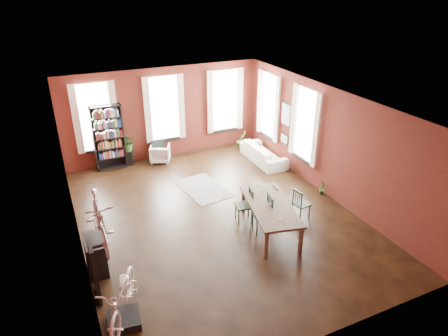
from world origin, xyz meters
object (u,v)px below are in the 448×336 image
plant_stand (130,158)px  white_armchair (160,153)px  bicycle_floor (120,279)px  cream_sofa (264,151)px  dining_table (270,218)px  console_table (96,255)px  bookshelf (109,138)px  dining_chair_c (301,204)px  dining_chair_a (262,214)px  dining_chair_b (244,205)px  bike_trainer (124,320)px  dining_chair_d (280,199)px

plant_stand → white_armchair: bearing=-11.2°
bicycle_floor → cream_sofa: bearing=65.3°
dining_table → bicycle_floor: 4.34m
console_table → bicycle_floor: 1.93m
bookshelf → cream_sofa: (4.95, -1.70, -0.69)m
dining_chair_c → dining_chair_a: bearing=86.4°
dining_chair_b → white_armchair: (-0.94, 4.59, -0.13)m
bike_trainer → dining_chair_c: bearing=18.2°
white_armchair → bike_trainer: bearing=91.5°
dining_table → plant_stand: bearing=125.8°
bookshelf → plant_stand: size_ratio=4.30×
dining_chair_a → cream_sofa: bearing=160.7°
dining_chair_b → bike_trainer: (-3.65, -2.19, -0.39)m
bookshelf → bike_trainer: 7.14m
dining_chair_c → dining_chair_b: bearing=63.4°
cream_sofa → console_table: 7.15m
dining_table → bicycle_floor: (-4.01, -1.52, 0.68)m
dining_chair_b → cream_sofa: 3.90m
cream_sofa → plant_stand: cream_sofa is taller
console_table → white_armchair: bearing=59.7°
bookshelf → plant_stand: 1.04m
dining_chair_d → plant_stand: bearing=35.7°
dining_chair_a → bike_trainer: bearing=-56.6°
console_table → dining_table: bearing=-3.7°
dining_chair_b → bookshelf: 5.48m
dining_chair_a → bookshelf: size_ratio=0.45×
dining_chair_a → bike_trainer: (-3.86, -1.60, -0.41)m
console_table → plant_stand: size_ratio=1.56×
white_armchair → bicycle_floor: bearing=91.8°
dining_chair_c → dining_table: bearing=91.5°
bike_trainer → dining_chair_b: bearing=31.0°
dining_table → dining_chair_d: size_ratio=2.83×
dining_chair_d → dining_chair_b: bearing=93.9°
dining_chair_d → cream_sofa: 3.31m
dining_chair_b → plant_stand: bearing=-144.9°
dining_chair_a → console_table: (-4.08, 0.19, -0.10)m
dining_chair_b → console_table: dining_chair_b is taller
dining_table → dining_chair_a: size_ratio=2.25×
white_armchair → bike_trainer: (-2.71, -6.78, -0.25)m
dining_chair_c → dining_chair_d: 0.63m
bike_trainer → cream_sofa: bearing=41.3°
dining_table → cream_sofa: 4.26m
bookshelf → bike_trainer: bearing=-98.7°
dining_table → dining_chair_b: (-0.39, 0.68, 0.09)m
cream_sofa → dining_chair_a: bearing=149.7°
dining_chair_a → bookshelf: bearing=-141.6°
dining_chair_b → dining_chair_c: (1.47, -0.50, -0.04)m
console_table → bicycle_floor: bearing=-82.1°
dining_chair_d → bicycle_floor: (-4.74, -2.22, 0.67)m
dining_chair_d → bookshelf: size_ratio=0.36×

